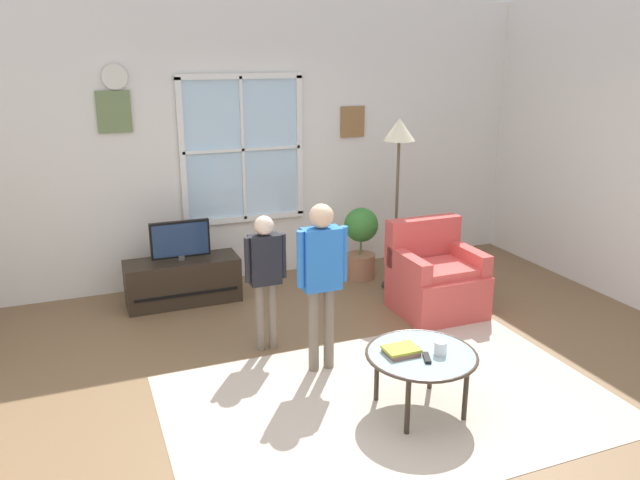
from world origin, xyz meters
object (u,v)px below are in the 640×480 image
Objects in this scene: television at (180,240)px; coffee_table at (421,357)px; person_blue_shirt at (321,269)px; person_black_shirt at (265,267)px; tv_stand at (183,281)px; cup at (440,348)px; remote_near_books at (427,358)px; remote_near_cup at (410,346)px; armchair at (435,279)px; potted_plant_by_window at (361,240)px; floor_lamp at (399,147)px; book_stack at (401,351)px.

coffee_table is (1.19, -2.59, -0.25)m from television.
television is 0.43× the size of person_blue_shirt.
person_blue_shirt is (-0.42, 0.80, 0.43)m from coffee_table.
person_black_shirt is (0.47, -1.29, 0.07)m from television.
tv_stand is 2.97m from cup.
coffee_table is 5.54× the size of remote_near_books.
television reaches higher than cup.
remote_near_cup is (1.16, -2.48, 0.22)m from tv_stand.
armchair reaches higher than television.
person_blue_shirt is at bearing -155.08° from armchair.
armchair is 1.79m from cup.
remote_near_cup is at bearing -107.85° from potted_plant_by_window.
tv_stand is 0.62× the size of floor_lamp.
person_blue_shirt is (0.77, -1.79, 0.19)m from television.
potted_plant_by_window is 0.45× the size of floor_lamp.
armchair is 1.88m from remote_near_books.
remote_near_cup is 2.54m from floor_lamp.
remote_near_cup is (-1.06, -1.36, 0.12)m from armchair.
floor_lamp reaches higher than potted_plant_by_window.
book_stack is at bearing -67.49° from television.
cup is at bearing -63.91° from television.
person_black_shirt is at bearing -139.06° from potted_plant_by_window.
person_blue_shirt reaches higher than television.
cup is 1.07m from person_blue_shirt.
tv_stand is at bearing 113.19° from person_blue_shirt.
television is at bearing 114.56° from coffee_table.
floor_lamp is (0.99, 2.28, 1.05)m from remote_near_books.
remote_near_books is 0.20m from remote_near_cup.
armchair is 6.21× the size of remote_near_books.
person_black_shirt is 0.65× the size of floor_lamp.
person_blue_shirt reaches higher than coffee_table.
television reaches higher than book_stack.
person_blue_shirt is (-0.29, 0.75, 0.38)m from book_stack.
person_blue_shirt is at bearing -59.42° from person_black_shirt.
coffee_table is at bearing -114.08° from floor_lamp.
cup is 2.72m from potted_plant_by_window.
cup is at bearing -26.57° from coffee_table.
television is 2.76m from book_stack.
tv_stand reaches higher than coffee_table.
remote_near_books is 1.58m from person_black_shirt.
person_blue_shirt reaches higher than potted_plant_by_window.
television is 1.38m from person_black_shirt.
book_stack reaches higher than coffee_table.
potted_plant_by_window is (-0.26, 1.11, 0.12)m from armchair.
tv_stand is 1.96m from potted_plant_by_window.
coffee_table is 8.31× the size of cup.
book_stack is 0.18m from remote_near_books.
floor_lamp is (0.87, 2.25, 1.01)m from cup.
tv_stand is 1.39× the size of potted_plant_by_window.
cup is (1.30, -2.65, 0.26)m from tv_stand.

